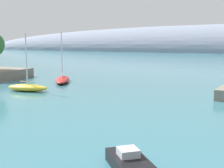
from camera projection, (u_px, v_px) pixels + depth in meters
name	position (u px, v px, depth m)	size (l,w,h in m)	color
sailboat_yellow_near_shore	(27.00, 87.00, 39.01)	(5.80, 2.78, 7.53)	yellow
sailboat_red_mid_mooring	(62.00, 79.00, 47.62)	(5.80, 8.30, 7.95)	red
motorboat_black_alongside_breakwater	(132.00, 166.00, 14.78)	(3.96, 4.30, 1.06)	black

